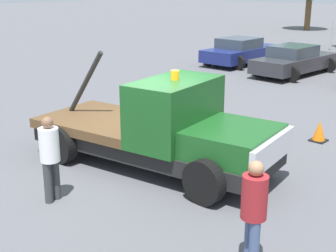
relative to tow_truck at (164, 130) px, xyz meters
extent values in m
plane|color=#545459|center=(-0.34, -0.05, -0.90)|extent=(160.00, 160.00, 0.00)
cube|color=black|center=(-0.34, -0.05, -0.37)|extent=(5.87, 2.80, 0.35)
cube|color=#19511E|center=(1.66, 0.26, 0.08)|extent=(1.85, 2.07, 0.55)
cube|color=silver|center=(2.49, 0.39, 0.05)|extent=(0.42, 1.95, 0.50)
cube|color=#19511E|center=(0.27, 0.04, 0.48)|extent=(1.56, 2.33, 1.37)
cube|color=brown|center=(-1.74, -0.27, -0.09)|extent=(3.12, 2.58, 0.22)
cylinder|color=black|center=(-2.29, -0.36, 0.80)|extent=(1.19, 0.30, 1.63)
cylinder|color=orange|center=(0.27, 0.04, 1.27)|extent=(0.18, 0.18, 0.20)
cylinder|color=black|center=(1.42, 1.27, -0.46)|extent=(0.88, 0.26, 0.88)
cylinder|color=black|center=(1.74, -0.77, -0.46)|extent=(0.88, 0.26, 0.88)
cylinder|color=black|center=(-2.31, 0.68, -0.46)|extent=(0.88, 0.26, 0.88)
cylinder|color=black|center=(-1.99, -1.36, -0.46)|extent=(0.88, 0.26, 0.88)
cylinder|color=#475B84|center=(3.48, -1.86, -0.49)|extent=(0.15, 0.15, 0.82)
cylinder|color=#475B84|center=(3.64, -1.98, -0.49)|extent=(0.15, 0.15, 0.82)
cylinder|color=maroon|center=(3.56, -1.92, 0.24)|extent=(0.38, 0.38, 0.65)
sphere|color=#A87A56|center=(3.56, -1.92, 0.68)|extent=(0.22, 0.22, 0.22)
cylinder|color=#38383D|center=(-0.48, -2.54, -0.49)|extent=(0.15, 0.15, 0.82)
cylinder|color=#38383D|center=(-0.44, -2.74, -0.49)|extent=(0.15, 0.15, 0.82)
cylinder|color=white|center=(-0.46, -2.64, 0.24)|extent=(0.37, 0.37, 0.65)
sphere|color=brown|center=(-0.46, -2.64, 0.67)|extent=(0.22, 0.22, 0.22)
cube|color=navy|center=(-6.81, 12.92, -0.36)|extent=(1.96, 4.62, 0.60)
cube|color=#333D47|center=(-6.81, 12.69, 0.19)|extent=(1.70, 1.95, 0.50)
cylinder|color=black|center=(-7.74, 14.47, -0.56)|extent=(0.68, 0.22, 0.68)
cylinder|color=black|center=(-5.93, 14.50, -0.56)|extent=(0.68, 0.22, 0.68)
cylinder|color=black|center=(-7.70, 11.35, -0.56)|extent=(0.68, 0.22, 0.68)
cylinder|color=black|center=(-5.89, 11.37, -0.56)|extent=(0.68, 0.22, 0.68)
cube|color=#2D2D33|center=(-3.38, 12.15, -0.36)|extent=(1.97, 4.81, 0.60)
cube|color=#333D47|center=(-3.39, 11.92, 0.19)|extent=(1.64, 2.06, 0.50)
cylinder|color=black|center=(-4.14, 13.80, -0.56)|extent=(0.68, 0.22, 0.68)
cylinder|color=black|center=(-2.47, 13.73, -0.56)|extent=(0.68, 0.22, 0.68)
cylinder|color=black|center=(-4.28, 10.58, -0.56)|extent=(0.68, 0.22, 0.68)
cylinder|color=black|center=(-2.61, 10.51, -0.56)|extent=(0.68, 0.22, 0.68)
cylinder|color=#9E9EA3|center=(-5.56, 20.71, -0.02)|extent=(0.07, 0.07, 1.77)
cylinder|color=brown|center=(-12.50, 31.18, 0.35)|extent=(0.50, 0.50, 2.50)
cube|color=black|center=(1.68, 4.16, -0.88)|extent=(0.40, 0.40, 0.04)
cone|color=orange|center=(1.68, 4.16, -0.63)|extent=(0.36, 0.36, 0.55)
camera|label=1|loc=(6.75, -7.13, 3.14)|focal=50.00mm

